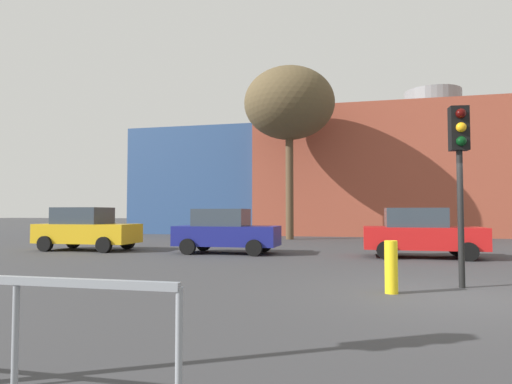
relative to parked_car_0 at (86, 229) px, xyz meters
name	(u,v)px	position (x,y,z in m)	size (l,w,h in m)	color
ground_plane	(454,296)	(12.28, -7.11, -0.85)	(200.00, 200.00, 0.00)	#38383A
building_backdrop	(434,177)	(15.97, 18.72, 3.23)	(43.00, 12.74, 10.42)	#9E4733
parked_car_0	(86,229)	(0.00, 0.00, 0.00)	(3.94, 1.94, 1.71)	gold
parked_car_1	(226,231)	(5.81, 0.00, -0.03)	(3.78, 1.86, 1.64)	navy
parked_car_2	(421,233)	(12.62, 0.00, -0.02)	(3.83, 1.88, 1.66)	red
traffic_light_island	(460,154)	(12.63, -6.16, 1.85)	(0.38, 0.38, 3.66)	black
bare_tree_0	(289,104)	(6.80, 9.07, 6.83)	(5.15, 5.15, 9.79)	brown
bollard_yellow_1	(391,267)	(11.20, -7.11, -0.36)	(0.24, 0.24, 0.98)	yellow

